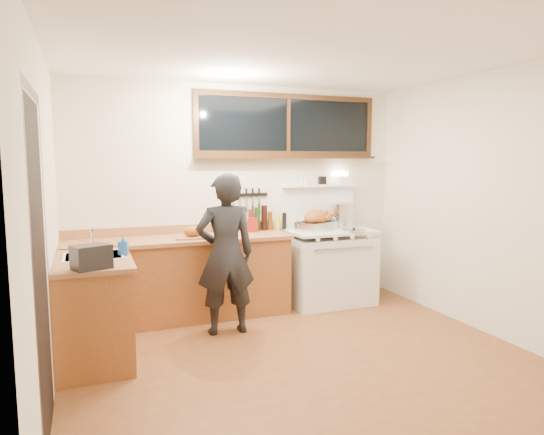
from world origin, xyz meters
name	(u,v)px	position (x,y,z in m)	size (l,w,h in m)	color
ground_plane	(301,358)	(0.00, 0.00, -0.01)	(4.00, 3.50, 0.02)	brown
room_shell	(303,170)	(0.00, 0.00, 1.65)	(4.10, 3.60, 2.65)	silver
counter_back	(180,278)	(-0.80, 1.45, 0.45)	(2.44, 0.64, 1.00)	brown
counter_left	(93,309)	(-1.70, 0.62, 0.45)	(0.64, 1.09, 0.90)	brown
sink_unit	(94,262)	(-1.68, 0.70, 0.85)	(0.50, 0.45, 0.37)	white
vintage_stove	(328,265)	(1.00, 1.41, 0.47)	(1.02, 0.74, 1.59)	white
back_window	(289,132)	(0.60, 1.72, 2.06)	(2.32, 0.13, 0.77)	black
left_doorway	(41,268)	(-1.99, -0.55, 1.09)	(0.02, 1.04, 2.17)	black
knife_strip	(248,196)	(0.08, 1.73, 1.31)	(0.46, 0.03, 0.28)	black
man	(225,254)	(-0.45, 0.85, 0.80)	(0.61, 0.42, 1.61)	black
soap_bottle	(123,245)	(-1.43, 0.66, 0.99)	(0.10, 0.10, 0.18)	blue
toaster	(91,257)	(-1.70, 0.19, 0.99)	(0.32, 0.28, 0.19)	black
cutting_board	(193,233)	(-0.66, 1.35, 0.95)	(0.40, 0.33, 0.13)	#9B613D
roast_turkey	(317,221)	(0.86, 1.45, 1.00)	(0.52, 0.46, 0.25)	silver
stockpot	(342,215)	(1.25, 1.54, 1.05)	(0.35, 0.35, 0.30)	silver
saucepan	(322,223)	(0.96, 1.50, 0.97)	(0.22, 0.32, 0.13)	silver
pot_lid	(354,230)	(1.20, 1.16, 0.91)	(0.36, 0.36, 0.04)	silver
coffee_tin	(252,225)	(0.08, 1.55, 0.98)	(0.12, 0.10, 0.16)	maroon
pitcher	(217,226)	(-0.32, 1.63, 0.98)	(0.10, 0.10, 0.15)	white
bottle_cluster	(264,220)	(0.25, 1.63, 1.03)	(0.48, 0.07, 0.30)	black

